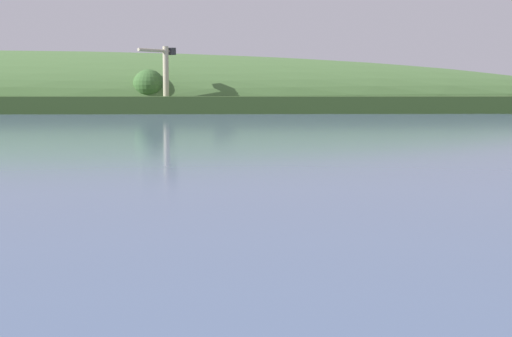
{
  "coord_description": "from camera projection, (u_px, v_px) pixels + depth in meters",
  "views": [
    {
      "loc": [
        1.44,
        -11.86,
        6.07
      ],
      "look_at": [
        1.22,
        35.6,
        1.11
      ],
      "focal_mm": 52.56,
      "sensor_mm": 36.0,
      "label": 1
    }
  ],
  "objects": [
    {
      "name": "far_shoreline_hill",
      "position": [
        4.0,
        109.0,
        231.26
      ],
      "size": [
        538.91,
        92.24,
        36.54
      ],
      "rotation": [
        0.0,
        0.0,
        0.04
      ],
      "color": "#314A21",
      "rests_on": "ground"
    },
    {
      "name": "dockside_crane",
      "position": [
        169.0,
        81.0,
        201.81
      ],
      "size": [
        9.08,
        11.0,
        17.83
      ],
      "rotation": [
        0.0,
        0.0,
        4.05
      ],
      "color": "#4C4C51",
      "rests_on": "ground"
    }
  ]
}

